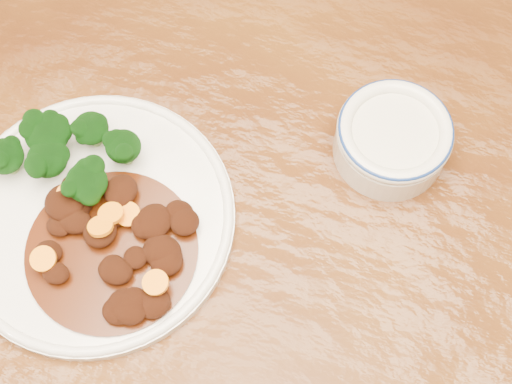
% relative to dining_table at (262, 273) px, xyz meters
% --- Properties ---
extents(ground, '(4.00, 4.00, 0.00)m').
position_rel_dining_table_xyz_m(ground, '(0.00, 0.00, -0.67)').
color(ground, '#4D2713').
rests_on(ground, ground).
extents(dining_table, '(1.53, 0.95, 0.75)m').
position_rel_dining_table_xyz_m(dining_table, '(0.00, 0.00, 0.00)').
color(dining_table, '#5E3510').
rests_on(dining_table, ground).
extents(dinner_plate, '(0.30, 0.30, 0.02)m').
position_rel_dining_table_xyz_m(dinner_plate, '(-0.18, -0.03, 0.09)').
color(dinner_plate, white).
rests_on(dinner_plate, dining_table).
extents(broccoli_florets, '(0.15, 0.10, 0.05)m').
position_rel_dining_table_xyz_m(broccoli_florets, '(-0.23, 0.02, 0.12)').
color(broccoli_florets, '#7E9F52').
rests_on(broccoli_florets, dinner_plate).
extents(mince_stew, '(0.18, 0.18, 0.03)m').
position_rel_dining_table_xyz_m(mince_stew, '(-0.14, -0.05, 0.10)').
color(mince_stew, '#481707').
rests_on(mince_stew, dinner_plate).
extents(dip_bowl, '(0.13, 0.13, 0.06)m').
position_rel_dining_table_xyz_m(dip_bowl, '(0.09, 0.16, 0.11)').
color(dip_bowl, silver).
rests_on(dip_bowl, dining_table).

